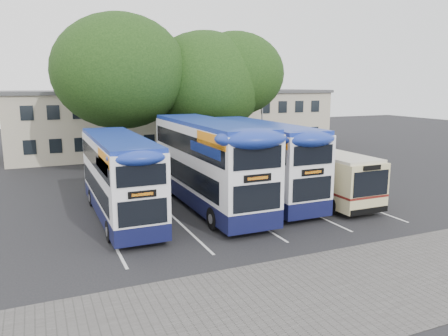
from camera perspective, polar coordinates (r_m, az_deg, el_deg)
The scene contains 12 objects.
ground at distance 21.99m, azimuth 16.08°, elevation -7.56°, with size 120.00×120.00×0.00m, color black.
paving_strip at distance 17.29m, azimuth 21.61°, elevation -13.05°, with size 40.00×6.00×0.01m, color #595654.
bay_lines at distance 24.09m, azimuth 1.44°, elevation -5.49°, with size 14.12×11.00×0.01m.
depot_building at distance 45.16m, azimuth -6.07°, elevation 6.21°, with size 32.40×8.40×6.20m.
lamp_post at distance 40.92m, azimuth 5.04°, elevation 8.45°, with size 0.25×1.05×9.06m.
tree_left at distance 33.22m, azimuth -13.41°, elevation 12.14°, with size 9.75×9.75×11.84m.
tree_mid at distance 35.43m, azimuth -2.50°, elevation 11.06°, with size 9.47×9.47×10.94m.
tree_right at distance 36.00m, azimuth 1.46°, elevation 12.17°, with size 7.86×7.86×10.96m.
bus_dd_left at distance 22.79m, azimuth -13.53°, elevation -0.72°, with size 2.46×10.16×4.23m.
bus_dd_mid at distance 24.19m, azimuth -2.09°, elevation 1.05°, with size 2.82×11.62×4.84m.
bus_dd_right at distance 26.02m, azimuth 4.54°, elevation 1.39°, with size 2.66×10.96×4.57m.
bus_single at distance 27.09m, azimuth 11.48°, elevation -0.21°, with size 2.53×9.95×2.97m.
Camera 1 is at (-13.54, -15.94, 6.80)m, focal length 35.00 mm.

